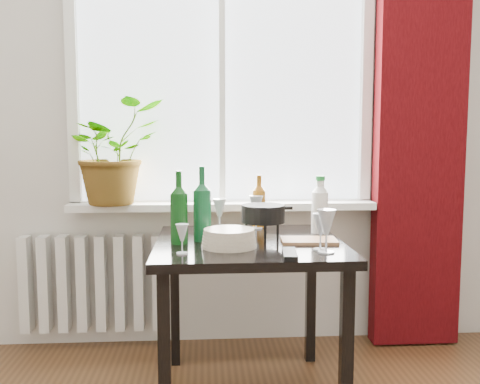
{
  "coord_description": "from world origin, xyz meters",
  "views": [
    {
      "loc": [
        -0.1,
        -0.86,
        1.23
      ],
      "look_at": [
        0.06,
        1.55,
        0.97
      ],
      "focal_mm": 40.0,
      "sensor_mm": 36.0,
      "label": 1
    }
  ],
  "objects": [
    {
      "name": "cutting_board",
      "position": [
        0.37,
        1.51,
        0.75
      ],
      "size": [
        0.26,
        0.18,
        0.01
      ],
      "primitive_type": "cube",
      "rotation": [
        0.0,
        0.0,
        -0.07
      ],
      "color": "#A8754C",
      "rests_on": "table"
    },
    {
      "name": "fondue_pot",
      "position": [
        0.17,
        1.61,
        0.82
      ],
      "size": [
        0.24,
        0.21,
        0.16
      ],
      "primitive_type": null,
      "rotation": [
        0.0,
        0.0,
        0.01
      ],
      "color": "black",
      "rests_on": "table"
    },
    {
      "name": "curtain",
      "position": [
        1.12,
        2.12,
        1.3
      ],
      "size": [
        0.5,
        0.12,
        2.56
      ],
      "color": "#340407",
      "rests_on": "ground"
    },
    {
      "name": "radiator",
      "position": [
        -0.75,
        2.18,
        0.38
      ],
      "size": [
        0.8,
        0.1,
        0.55
      ],
      "color": "silver",
      "rests_on": "ground"
    },
    {
      "name": "bottle_amber",
      "position": [
        0.18,
        1.91,
        0.88
      ],
      "size": [
        0.08,
        0.08,
        0.28
      ],
      "primitive_type": null,
      "rotation": [
        0.0,
        0.0,
        -0.26
      ],
      "color": "brown",
      "rests_on": "table"
    },
    {
      "name": "wineglass_far_right",
      "position": [
        0.38,
        1.33,
        0.82
      ],
      "size": [
        0.09,
        0.09,
        0.16
      ],
      "primitive_type": null,
      "rotation": [
        0.0,
        0.0,
        -0.33
      ],
      "color": "silver",
      "rests_on": "table"
    },
    {
      "name": "table",
      "position": [
        0.1,
        1.55,
        0.65
      ],
      "size": [
        0.85,
        0.85,
        0.74
      ],
      "color": "black",
      "rests_on": "ground"
    },
    {
      "name": "cleaning_bottle",
      "position": [
        0.47,
        1.73,
        0.88
      ],
      "size": [
        0.11,
        0.11,
        0.29
      ],
      "primitive_type": null,
      "rotation": [
        0.0,
        0.0,
        0.39
      ],
      "color": "white",
      "rests_on": "table"
    },
    {
      "name": "wine_bottle_right",
      "position": [
        -0.11,
        1.57,
        0.92
      ],
      "size": [
        0.11,
        0.11,
        0.35
      ],
      "primitive_type": null,
      "rotation": [
        0.0,
        0.0,
        -0.39
      ],
      "color": "#0D4522",
      "rests_on": "table"
    },
    {
      "name": "wine_bottle_left",
      "position": [
        -0.22,
        1.51,
        0.91
      ],
      "size": [
        0.1,
        0.1,
        0.33
      ],
      "primitive_type": null,
      "rotation": [
        0.0,
        0.0,
        -0.36
      ],
      "color": "#0C3F10",
      "rests_on": "table"
    },
    {
      "name": "wineglass_front_right",
      "position": [
        0.4,
        1.28,
        0.83
      ],
      "size": [
        0.08,
        0.08,
        0.19
      ],
      "primitive_type": null,
      "rotation": [
        0.0,
        0.0,
        0.06
      ],
      "color": "silver",
      "rests_on": "table"
    },
    {
      "name": "windowsill",
      "position": [
        0.0,
        2.15,
        0.82
      ],
      "size": [
        1.72,
        0.2,
        0.04
      ],
      "color": "white",
      "rests_on": "ground"
    },
    {
      "name": "wineglass_back_left",
      "position": [
        -0.03,
        1.83,
        0.82
      ],
      "size": [
        0.08,
        0.08,
        0.17
      ],
      "primitive_type": null,
      "rotation": [
        0.0,
        0.0,
        0.22
      ],
      "color": "silver",
      "rests_on": "table"
    },
    {
      "name": "window",
      "position": [
        0.0,
        2.22,
        1.6
      ],
      "size": [
        1.72,
        0.08,
        1.62
      ],
      "color": "white",
      "rests_on": "ground"
    },
    {
      "name": "wineglass_back_center",
      "position": [
        0.16,
        1.87,
        0.83
      ],
      "size": [
        0.1,
        0.1,
        0.18
      ],
      "primitive_type": null,
      "rotation": [
        0.0,
        0.0,
        -0.43
      ],
      "color": "silver",
      "rests_on": "table"
    },
    {
      "name": "tv_remote",
      "position": [
        0.24,
        1.23,
        0.75
      ],
      "size": [
        0.07,
        0.19,
        0.02
      ],
      "primitive_type": "cube",
      "rotation": [
        0.0,
        0.0,
        -0.09
      ],
      "color": "black",
      "rests_on": "table"
    },
    {
      "name": "plate_stack",
      "position": [
        0.0,
        1.42,
        0.78
      ],
      "size": [
        0.31,
        0.31,
        0.08
      ],
      "primitive_type": "cylinder",
      "rotation": [
        0.0,
        0.0,
        -0.34
      ],
      "color": "beige",
      "rests_on": "table"
    },
    {
      "name": "potted_plant",
      "position": [
        -0.6,
        2.11,
        1.13
      ],
      "size": [
        0.69,
        0.68,
        0.58
      ],
      "primitive_type": "imported",
      "rotation": [
        0.0,
        0.0,
        0.71
      ],
      "color": "#1B661E",
      "rests_on": "windowsill"
    },
    {
      "name": "wineglass_front_left",
      "position": [
        -0.2,
        1.3,
        0.8
      ],
      "size": [
        0.07,
        0.07,
        0.13
      ],
      "primitive_type": null,
      "rotation": [
        0.0,
        0.0,
        0.43
      ],
      "color": "silver",
      "rests_on": "table"
    }
  ]
}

